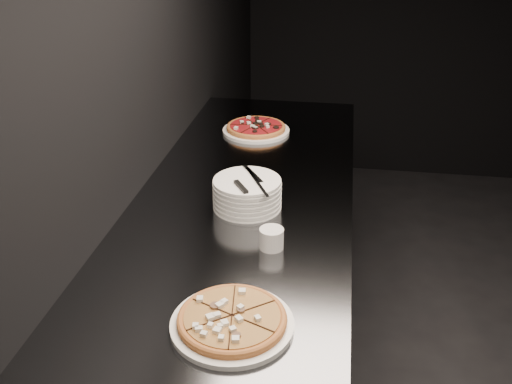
# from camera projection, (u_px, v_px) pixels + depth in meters

# --- Properties ---
(wall_left) EXTENTS (0.02, 5.00, 2.80)m
(wall_left) POSITION_uv_depth(u_px,v_px,m) (111.00, 63.00, 1.68)
(wall_left) COLOR black
(wall_left) RESTS_ON floor
(counter) EXTENTS (0.74, 2.44, 0.92)m
(counter) POSITION_uv_depth(u_px,v_px,m) (239.00, 326.00, 2.05)
(counter) COLOR #56585D
(counter) RESTS_ON floor
(pizza_mushroom) EXTENTS (0.34, 0.34, 0.03)m
(pizza_mushroom) POSITION_uv_depth(u_px,v_px,m) (232.00, 320.00, 1.35)
(pizza_mushroom) COLOR white
(pizza_mushroom) RESTS_ON counter
(pizza_tomato) EXTENTS (0.29, 0.29, 0.03)m
(pizza_tomato) POSITION_uv_depth(u_px,v_px,m) (256.00, 128.00, 2.51)
(pizza_tomato) COLOR white
(pizza_tomato) RESTS_ON counter
(plate_stack) EXTENTS (0.22, 0.22, 0.10)m
(plate_stack) POSITION_uv_depth(u_px,v_px,m) (247.00, 194.00, 1.87)
(plate_stack) COLOR white
(plate_stack) RESTS_ON counter
(cutlery) EXTENTS (0.11, 0.23, 0.01)m
(cutlery) POSITION_uv_depth(u_px,v_px,m) (249.00, 181.00, 1.83)
(cutlery) COLOR silver
(cutlery) RESTS_ON plate_stack
(ramekin) EXTENTS (0.07, 0.07, 0.06)m
(ramekin) POSITION_uv_depth(u_px,v_px,m) (271.00, 238.00, 1.65)
(ramekin) COLOR silver
(ramekin) RESTS_ON counter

